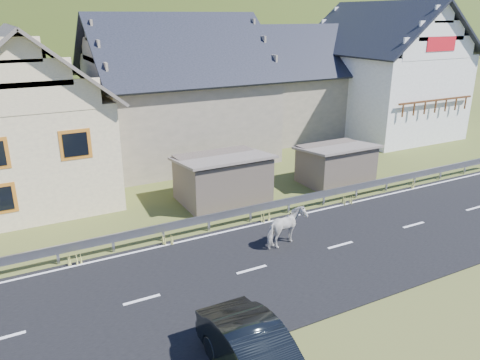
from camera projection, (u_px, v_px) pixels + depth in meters
ground at (340, 246)px, 18.39m from camera, size 160.00×160.00×0.00m
road at (340, 246)px, 18.38m from camera, size 60.00×7.00×0.04m
lane_markings at (340, 245)px, 18.37m from camera, size 60.00×6.60×0.01m
guardrail at (289, 202)px, 21.27m from camera, size 28.10×0.09×0.75m
shed_left at (222, 179)px, 22.56m from camera, size 4.30×3.30×2.40m
shed_right at (336, 165)px, 25.03m from camera, size 3.80×2.90×2.20m
house_cream at (23, 108)px, 22.53m from camera, size 7.80×9.80×8.30m
house_stone_a at (176, 82)px, 28.90m from camera, size 10.80×9.80×8.90m
house_stone_b at (293, 76)px, 35.10m from camera, size 9.80×8.80×8.10m
house_white at (383, 65)px, 34.97m from camera, size 8.80×10.80×9.70m
mountain at (41, 94)px, 177.29m from camera, size 440.00×280.00×260.00m
horse at (286, 228)px, 18.16m from camera, size 1.28×1.92×1.49m
car at (258, 358)px, 11.35m from camera, size 1.52×4.35×1.43m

